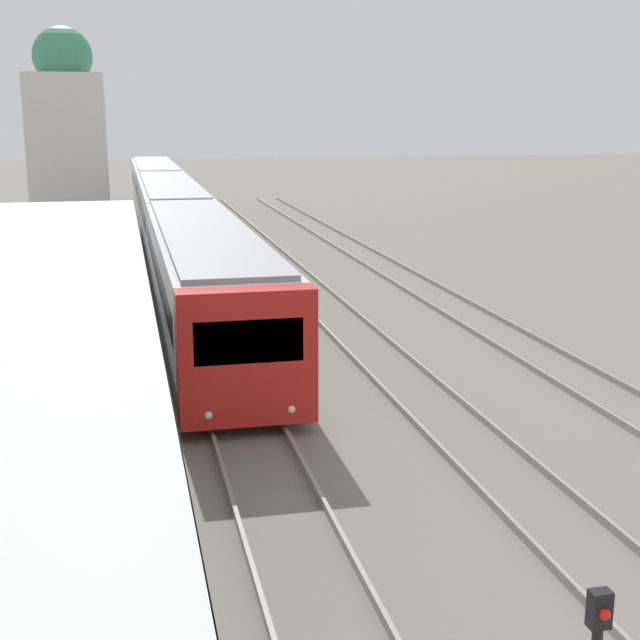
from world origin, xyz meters
TOP-DOWN VIEW (x-y plane):
  - platform_canopy at (-3.84, 9.77)m, footprint 4.00×24.62m
  - person_on_platform at (-2.69, 11.15)m, footprint 0.40×0.40m
  - train_near at (0.00, 37.12)m, footprint 2.71×51.15m
  - distant_domed_building at (-4.90, 46.14)m, footprint 4.08×4.08m

SIDE VIEW (x-z plane):
  - train_near at x=0.00m, z-range 0.17..3.23m
  - person_on_platform at x=-2.69m, z-range 1.03..2.69m
  - platform_canopy at x=-3.84m, z-range 2.17..5.00m
  - distant_domed_building at x=-4.90m, z-range -0.30..10.37m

